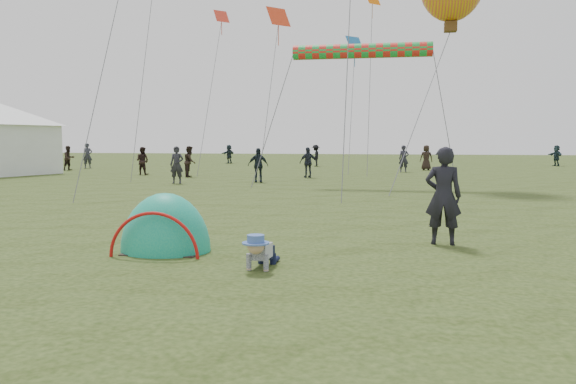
# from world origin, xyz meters

# --- Properties ---
(ground) EXTENTS (140.00, 140.00, 0.00)m
(ground) POSITION_xyz_m (0.00, 0.00, 0.00)
(ground) COLOR #21330E
(crawling_toddler) EXTENTS (0.61, 0.82, 0.60)m
(crawling_toddler) POSITION_xyz_m (-0.79, 0.11, 0.30)
(crawling_toddler) COLOR black
(crawling_toddler) RESTS_ON ground
(popup_tent) EXTENTS (1.74, 1.46, 2.16)m
(popup_tent) POSITION_xyz_m (-2.83, 1.18, 0.00)
(popup_tent) COLOR #098C79
(popup_tent) RESTS_ON ground
(standing_adult) EXTENTS (0.72, 0.50, 1.92)m
(standing_adult) POSITION_xyz_m (2.27, 2.77, 0.96)
(standing_adult) COLOR black
(standing_adult) RESTS_ON ground
(crowd_person_0) EXTENTS (0.64, 0.44, 1.69)m
(crowd_person_0) POSITION_xyz_m (2.11, 27.38, 0.85)
(crowd_person_0) COLOR #262632
(crowd_person_0) RESTS_ON ground
(crowd_person_1) EXTENTS (0.87, 0.72, 1.62)m
(crowd_person_1) POSITION_xyz_m (-12.89, 22.04, 0.81)
(crowd_person_1) COLOR black
(crowd_person_1) RESTS_ON ground
(crowd_person_2) EXTENTS (1.04, 0.78, 1.64)m
(crowd_person_2) POSITION_xyz_m (-3.07, 21.34, 0.82)
(crowd_person_2) COLOR #222732
(crowd_person_2) RESTS_ON ground
(crowd_person_3) EXTENTS (0.71, 1.10, 1.61)m
(crowd_person_3) POSITION_xyz_m (-20.39, 22.63, 0.81)
(crowd_person_3) COLOR #2B2A33
(crowd_person_3) RESTS_ON ground
(crowd_person_5) EXTENTS (1.04, 1.54, 1.60)m
(crowd_person_5) POSITION_xyz_m (-12.31, 37.91, 0.80)
(crowd_person_5) COLOR #202C34
(crowd_person_5) RESTS_ON ground
(crowd_person_6) EXTENTS (0.68, 0.49, 1.74)m
(crowd_person_6) POSITION_xyz_m (-8.55, 16.33, 0.87)
(crowd_person_6) COLOR #24242A
(crowd_person_6) RESTS_ON ground
(crowd_person_7) EXTENTS (0.89, 0.97, 1.62)m
(crowd_person_7) POSITION_xyz_m (-19.69, 25.51, 0.81)
(crowd_person_7) COLOR black
(crowd_person_7) RESTS_ON ground
(crowd_person_8) EXTENTS (1.03, 0.60, 1.64)m
(crowd_person_8) POSITION_xyz_m (-4.98, 17.72, 0.82)
(crowd_person_8) COLOR #1A242B
(crowd_person_8) RESTS_ON ground
(crowd_person_9) EXTENTS (0.62, 1.07, 1.65)m
(crowd_person_9) POSITION_xyz_m (-4.30, 33.90, 0.82)
(crowd_person_9) COLOR black
(crowd_person_9) RESTS_ON ground
(crowd_person_10) EXTENTS (0.85, 0.57, 1.68)m
(crowd_person_10) POSITION_xyz_m (3.64, 30.01, 0.84)
(crowd_person_10) COLOR black
(crowd_person_10) RESTS_ON ground
(crowd_person_11) EXTENTS (0.98, 1.57, 1.61)m
(crowd_person_11) POSITION_xyz_m (13.88, 37.75, 0.81)
(crowd_person_11) COLOR #203239
(crowd_person_11) RESTS_ON ground
(crowd_person_12) EXTENTS (0.77, 0.73, 1.78)m
(crowd_person_12) POSITION_xyz_m (-19.95, 28.31, 0.89)
(crowd_person_12) COLOR #2C2C36
(crowd_person_12) RESTS_ON ground
(crowd_person_13) EXTENTS (0.78, 0.92, 1.69)m
(crowd_person_13) POSITION_xyz_m (-9.52, 20.74, 0.84)
(crowd_person_13) COLOR black
(crowd_person_13) RESTS_ON ground
(rainbow_tube_kite) EXTENTS (6.06, 0.64, 0.64)m
(rainbow_tube_kite) POSITION_xyz_m (-0.06, 16.77, 5.92)
(rainbow_tube_kite) COLOR red
(diamond_kite_0) EXTENTS (1.35, 1.35, 1.11)m
(diamond_kite_0) POSITION_xyz_m (-5.05, 23.16, 8.92)
(diamond_kite_0) COLOR red
(diamond_kite_4) EXTENTS (1.26, 1.26, 1.03)m
(diamond_kite_4) POSITION_xyz_m (-1.13, 29.21, 8.30)
(diamond_kite_4) COLOR #1F6CB4
(diamond_kite_6) EXTENTS (0.97, 0.97, 0.79)m
(diamond_kite_6) POSITION_xyz_m (-9.31, 26.29, 9.76)
(diamond_kite_6) COLOR red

